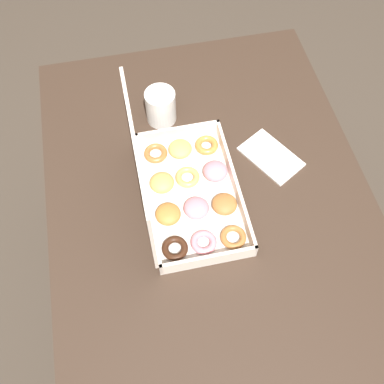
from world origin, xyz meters
name	(u,v)px	position (x,y,z in m)	size (l,w,h in m)	color
ground_plane	(204,288)	(0.00, 0.00, 0.00)	(8.00, 8.00, 0.00)	#42382D
dining_table	(209,215)	(0.00, 0.00, 0.63)	(1.14, 0.84, 0.73)	#38281E
donut_box	(180,186)	(0.02, 0.08, 0.79)	(0.39, 0.24, 0.29)	silver
coffee_mug	(161,106)	(0.29, 0.08, 0.78)	(0.08, 0.08, 0.10)	white
paper_napkin	(271,156)	(0.09, -0.19, 0.73)	(0.19, 0.17, 0.01)	white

